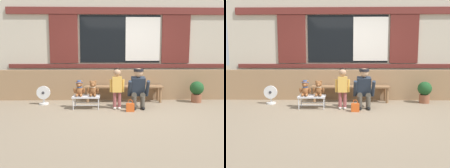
{
  "view_description": "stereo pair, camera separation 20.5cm",
  "coord_description": "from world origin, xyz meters",
  "views": [
    {
      "loc": [
        -0.38,
        -4.69,
        1.19
      ],
      "look_at": [
        -0.27,
        0.55,
        0.55
      ],
      "focal_mm": 34.33,
      "sensor_mm": 36.0,
      "label": 1
    },
    {
      "loc": [
        -0.17,
        -4.69,
        1.19
      ],
      "look_at": [
        -0.27,
        0.55,
        0.55
      ],
      "focal_mm": 34.33,
      "sensor_mm": 36.0,
      "label": 2
    }
  ],
  "objects": [
    {
      "name": "ground_plane",
      "position": [
        0.0,
        0.0,
        0.0
      ],
      "size": [
        60.0,
        60.0,
        0.0
      ],
      "primitive_type": "plane",
      "color": "#84725B"
    },
    {
      "name": "brick_low_wall",
      "position": [
        0.0,
        1.43,
        0.42
      ],
      "size": [
        7.12,
        0.25,
        0.85
      ],
      "primitive_type": "cube",
      "color": "#997551",
      "rests_on": "ground"
    },
    {
      "name": "shop_facade",
      "position": [
        0.0,
        1.94,
        1.87
      ],
      "size": [
        7.27,
        0.26,
        3.74
      ],
      "color": "beige",
      "rests_on": "ground"
    },
    {
      "name": "wooden_bench_long",
      "position": [
        0.06,
        1.06,
        0.37
      ],
      "size": [
        2.1,
        0.4,
        0.44
      ],
      "color": "#8E6642",
      "rests_on": "ground"
    },
    {
      "name": "small_display_bench",
      "position": [
        -0.88,
        0.3,
        0.27
      ],
      "size": [
        0.64,
        0.36,
        0.3
      ],
      "color": "silver",
      "rests_on": "ground"
    },
    {
      "name": "teddy_bear_with_hat",
      "position": [
        -1.04,
        0.3,
        0.47
      ],
      "size": [
        0.28,
        0.27,
        0.36
      ],
      "color": "#93562D",
      "rests_on": "small_display_bench"
    },
    {
      "name": "teddy_bear_plain",
      "position": [
        -0.72,
        0.3,
        0.46
      ],
      "size": [
        0.28,
        0.26,
        0.36
      ],
      "color": "brown",
      "rests_on": "small_display_bench"
    },
    {
      "name": "child_standing",
      "position": [
        -0.16,
        0.23,
        0.59
      ],
      "size": [
        0.35,
        0.18,
        0.96
      ],
      "color": "#994C4C",
      "rests_on": "ground"
    },
    {
      "name": "adult_crouching",
      "position": [
        0.36,
        0.32,
        0.48
      ],
      "size": [
        0.5,
        0.49,
        0.95
      ],
      "color": "#4C473D",
      "rests_on": "ground"
    },
    {
      "name": "handbag_on_ground",
      "position": [
        0.13,
        -0.02,
        0.1
      ],
      "size": [
        0.18,
        0.11,
        0.27
      ],
      "color": "#DB561E",
      "rests_on": "ground"
    },
    {
      "name": "potted_plant",
      "position": [
        2.02,
        0.94,
        0.32
      ],
      "size": [
        0.36,
        0.36,
        0.57
      ],
      "color": "brown",
      "rests_on": "ground"
    },
    {
      "name": "floor_fan",
      "position": [
        -2.02,
        0.75,
        0.24
      ],
      "size": [
        0.34,
        0.24,
        0.48
      ],
      "color": "silver",
      "rests_on": "ground"
    }
  ]
}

